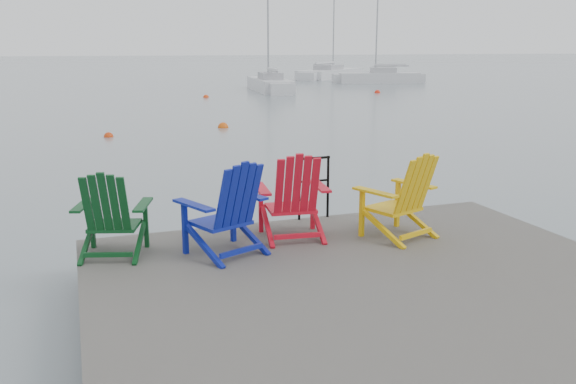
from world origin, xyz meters
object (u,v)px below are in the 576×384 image
object	(u,v)px
handrail	(314,181)
buoy_d	(206,97)
chair_red	(293,196)
sailboat_mid	(331,74)
sailboat_far	(379,78)
sailboat_near	(269,85)
chair_blue	(227,208)
chair_yellow	(402,195)
chair_green	(111,214)
buoy_c	(377,93)
buoy_b	(223,128)
buoy_a	(109,137)

from	to	relation	value
handrail	buoy_d	xyz separation A→B (m)	(4.26, 27.65, -1.04)
chair_red	sailboat_mid	world-z (taller)	sailboat_mid
handrail	sailboat_far	xyz separation A→B (m)	(20.89, 37.65, -0.69)
sailboat_near	sailboat_mid	xyz separation A→B (m)	(10.64, 14.29, -0.00)
sailboat_near	chair_blue	bearing A→B (deg)	-101.35
chair_blue	chair_yellow	size ratio (longest dim) A/B	1.02
sailboat_near	buoy_d	size ratio (longest dim) A/B	30.81
chair_green	chair_blue	xyz separation A→B (m)	(1.30, -0.38, 0.05)
chair_green	buoy_c	xyz separation A→B (m)	(18.27, 28.31, -1.03)
sailboat_mid	buoy_c	distance (m)	19.07
buoy_b	buoy_d	bearing A→B (deg)	80.64
chair_blue	sailboat_far	xyz separation A→B (m)	(22.43, 38.78, -0.72)
buoy_d	buoy_b	bearing A→B (deg)	-99.36
chair_blue	chair_yellow	xyz separation A→B (m)	(2.27, -0.10, -0.01)
chair_red	sailboat_mid	size ratio (longest dim) A/B	0.08
handrail	sailboat_mid	bearing A→B (deg)	66.39
handrail	buoy_a	world-z (taller)	handrail
chair_green	chair_blue	size ratio (longest dim) A/B	0.92
handrail	chair_green	xyz separation A→B (m)	(-2.84, -0.75, -0.02)
handrail	chair_blue	world-z (taller)	chair_blue
buoy_b	chair_green	bearing A→B (deg)	-108.20
handrail	buoy_b	bearing A→B (deg)	81.81
chair_green	sailboat_far	size ratio (longest dim) A/B	0.11
chair_green	sailboat_mid	world-z (taller)	sailboat_mid
chair_green	sailboat_mid	xyz separation A→B (m)	(22.96, 46.80, -0.67)
buoy_a	buoy_d	size ratio (longest dim) A/B	0.93
chair_yellow	buoy_c	xyz separation A→B (m)	(14.71, 28.79, -1.06)
chair_red	buoy_b	bearing A→B (deg)	87.13
chair_red	handrail	bearing A→B (deg)	60.21
handrail	chair_blue	distance (m)	1.91
sailboat_far	buoy_a	xyz separation A→B (m)	(-23.00, -24.68, -0.36)
chair_green	chair_yellow	distance (m)	3.59
chair_yellow	sailboat_mid	bearing A→B (deg)	47.54
chair_blue	buoy_a	world-z (taller)	chair_blue
buoy_a	buoy_b	distance (m)	4.25
buoy_a	buoy_b	xyz separation A→B (m)	(4.12, 1.03, 0.00)
buoy_d	sailboat_far	bearing A→B (deg)	31.03
chair_yellow	handrail	bearing A→B (deg)	100.48
chair_blue	buoy_a	size ratio (longest dim) A/B	3.61
buoy_c	buoy_d	bearing A→B (deg)	179.54
buoy_b	chair_yellow	bearing A→B (deg)	-94.84
handrail	chair_yellow	size ratio (longest dim) A/B	0.81
buoy_d	chair_red	bearing A→B (deg)	-99.71
sailboat_near	buoy_b	distance (m)	19.26
chair_yellow	buoy_b	bearing A→B (deg)	65.02
sailboat_mid	sailboat_far	size ratio (longest dim) A/B	1.47
chair_red	sailboat_near	distance (m)	34.10
chair_red	sailboat_near	bearing A→B (deg)	79.94
chair_green	sailboat_near	size ratio (longest dim) A/B	0.10
sailboat_far	buoy_d	xyz separation A→B (m)	(-16.62, -10.00, -0.36)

